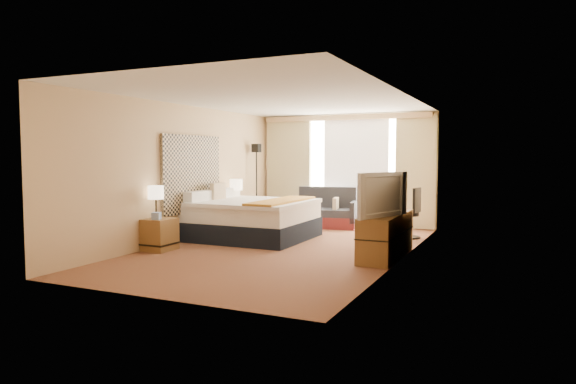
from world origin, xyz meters
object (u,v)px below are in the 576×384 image
at_px(floor_lamp, 256,168).
at_px(lamp_right, 236,185).
at_px(bed, 251,218).
at_px(television, 377,194).
at_px(nightstand_left, 160,234).
at_px(loveseat, 325,214).
at_px(nightstand_right, 234,218).
at_px(desk_chair, 411,216).
at_px(lamp_left, 156,193).
at_px(media_dresser, 386,235).

bearing_deg(floor_lamp, lamp_right, -86.68).
xyz_separation_m(bed, television, (2.84, -1.18, 0.64)).
distance_m(nightstand_left, loveseat, 4.25).
height_order(nightstand_right, floor_lamp, floor_lamp).
xyz_separation_m(nightstand_right, lamp_right, (0.03, 0.05, 0.72)).
bearing_deg(nightstand_right, floor_lamp, 91.56).
height_order(loveseat, desk_chair, desk_chair).
bearing_deg(lamp_right, nightstand_left, -90.69).
bearing_deg(nightstand_right, desk_chair, 9.93).
relative_size(bed, lamp_left, 3.93).
bearing_deg(media_dresser, lamp_right, 157.74).
xyz_separation_m(nightstand_left, floor_lamp, (-0.03, 3.60, 1.08)).
distance_m(bed, lamp_right, 1.24).
distance_m(floor_lamp, lamp_right, 1.11).
height_order(nightstand_right, loveseat, loveseat).
bearing_deg(television, desk_chair, 20.84).
bearing_deg(television, floor_lamp, 72.37).
bearing_deg(nightstand_left, television, 9.64).
relative_size(nightstand_right, media_dresser, 0.31).
relative_size(loveseat, lamp_left, 2.76).
xyz_separation_m(nightstand_left, bed, (0.81, 1.80, 0.12)).
bearing_deg(loveseat, floor_lamp, -176.90).
bearing_deg(nightstand_right, nightstand_left, -90.00).
distance_m(media_dresser, lamp_left, 3.96).
xyz_separation_m(floor_lamp, desk_chair, (3.70, -0.46, -0.90)).
xyz_separation_m(nightstand_right, bed, (0.81, -0.70, 0.12)).
relative_size(nightstand_left, bed, 0.25).
relative_size(loveseat, television, 1.32).
xyz_separation_m(loveseat, television, (2.08, -3.33, 0.74)).
bearing_deg(television, nightstand_right, 84.12).
relative_size(floor_lamp, television, 1.62).
height_order(bed, floor_lamp, floor_lamp).
height_order(nightstand_left, media_dresser, media_dresser).
distance_m(nightstand_right, lamp_left, 2.61).
bearing_deg(floor_lamp, nightstand_left, -89.52).
bearing_deg(bed, lamp_left, -115.63).
distance_m(nightstand_right, television, 4.18).
distance_m(desk_chair, lamp_right, 3.73).
height_order(nightstand_left, lamp_right, lamp_right).
xyz_separation_m(floor_lamp, television, (3.68, -2.98, -0.31)).
relative_size(loveseat, floor_lamp, 0.82).
height_order(loveseat, television, television).
bearing_deg(bed, lamp_right, 135.97).
height_order(media_dresser, bed, bed).
bearing_deg(lamp_left, floor_lamp, 89.54).
bearing_deg(nightstand_left, loveseat, 68.25).
xyz_separation_m(loveseat, lamp_right, (-1.54, -1.39, 0.69)).
xyz_separation_m(desk_chair, lamp_left, (-3.73, -3.15, 0.54)).
xyz_separation_m(desk_chair, television, (-0.02, -2.52, 0.59)).
bearing_deg(loveseat, bed, -118.72).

